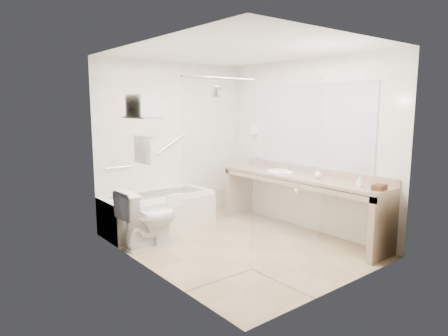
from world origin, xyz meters
TOP-DOWN VIEW (x-y plane):
  - floor at (0.00, 0.00)m, footprint 3.20×3.20m
  - ceiling at (0.00, 0.00)m, footprint 2.60×3.20m
  - wall_back at (0.00, 1.60)m, footprint 2.60×0.10m
  - wall_front at (0.00, -1.60)m, footprint 2.60×0.10m
  - wall_left at (-1.30, 0.00)m, footprint 0.10×3.20m
  - wall_right at (1.30, 0.00)m, footprint 0.10×3.20m
  - bathtub at (-0.50, 1.24)m, footprint 1.60×0.73m
  - grab_bar_short at (-0.95, 1.56)m, footprint 0.40×0.03m
  - grab_bar_long at (-0.05, 1.56)m, footprint 0.53×0.03m
  - shower_enclosure at (-0.63, -0.93)m, footprint 0.96×0.91m
  - towel_shelf at (-1.17, 0.35)m, footprint 0.24×0.55m
  - vanity_counter at (1.02, -0.15)m, footprint 0.55×2.70m
  - sink at (1.05, 0.25)m, footprint 0.40×0.52m
  - faucet at (1.20, 0.25)m, footprint 0.03×0.03m
  - mirror at (1.29, -0.15)m, footprint 0.02×2.00m
  - hairdryer_unit at (1.25, 1.05)m, footprint 0.08×0.10m
  - toilet at (-0.95, 0.70)m, footprint 0.79×0.46m
  - amenity_basket at (0.99, -1.40)m, footprint 0.19×0.14m
  - soap_bottle_a at (0.94, -1.17)m, footprint 0.08×0.14m
  - soap_bottle_b at (1.04, -0.46)m, footprint 0.11×0.13m
  - water_bottle_left at (0.95, 0.55)m, footprint 0.06×0.06m
  - water_bottle_mid at (0.95, 0.66)m, footprint 0.06×0.06m
  - water_bottle_right at (1.06, 1.10)m, footprint 0.06×0.06m
  - drinking_glass_near at (1.00, 1.10)m, footprint 0.09×0.09m
  - drinking_glass_far at (0.92, 0.12)m, footprint 0.07×0.07m

SIDE VIEW (x-z plane):
  - floor at x=0.00m, z-range 0.00..0.00m
  - bathtub at x=-0.50m, z-range -0.02..0.57m
  - toilet at x=-0.95m, z-range 0.00..0.76m
  - vanity_counter at x=1.02m, z-range 0.17..1.12m
  - sink at x=1.05m, z-range 0.75..0.89m
  - amenity_basket at x=0.99m, z-range 0.85..0.91m
  - soap_bottle_a at x=0.94m, z-range 0.85..0.91m
  - drinking_glass_far at x=0.92m, z-range 0.85..0.93m
  - drinking_glass_near at x=1.00m, z-range 0.85..0.94m
  - soap_bottle_b at x=1.04m, z-range 0.85..0.95m
  - faucet at x=1.20m, z-range 0.86..1.00m
  - water_bottle_right at x=1.06m, z-range 0.84..1.03m
  - water_bottle_mid at x=0.95m, z-range 0.84..1.03m
  - water_bottle_left at x=0.95m, z-range 0.84..1.04m
  - grab_bar_short at x=-0.95m, z-range 0.93..0.96m
  - shower_enclosure at x=-0.63m, z-range 0.01..2.12m
  - wall_back at x=0.00m, z-range 0.00..2.50m
  - wall_front at x=0.00m, z-range 0.00..2.50m
  - wall_left at x=-1.30m, z-range 0.00..2.50m
  - wall_right at x=1.30m, z-range 0.00..2.50m
  - grab_bar_long at x=-0.05m, z-range 1.09..1.41m
  - hairdryer_unit at x=1.25m, z-range 1.36..1.54m
  - mirror at x=1.29m, z-range 0.95..2.15m
  - towel_shelf at x=-1.17m, z-range 1.35..2.16m
  - ceiling at x=0.00m, z-range 2.45..2.55m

